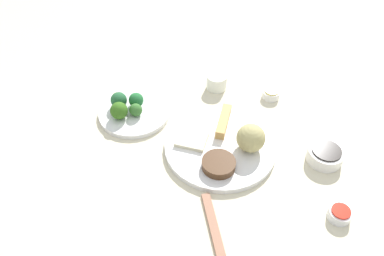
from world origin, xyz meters
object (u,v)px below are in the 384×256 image
sauce_ramekin_hot_mustard (271,94)px  main_plate (220,147)px  broccoli_plate (135,112)px  sauce_ramekin_sweet_and_sour (340,214)px  soy_sauce_bowl (325,155)px  chopsticks_pair (216,238)px  teacup (217,82)px

sauce_ramekin_hot_mustard → main_plate: bearing=-129.8°
broccoli_plate → sauce_ramekin_sweet_and_sour: bearing=-36.4°
soy_sauce_bowl → sauce_ramekin_hot_mustard: bearing=110.2°
main_plate → chopsticks_pair: (-0.03, -0.26, -0.00)m
broccoli_plate → soy_sauce_bowl: 0.54m
soy_sauce_bowl → teacup: size_ratio=1.47×
main_plate → teacup: size_ratio=4.79×
sauce_ramekin_sweet_and_sour → chopsticks_pair: size_ratio=0.22×
sauce_ramekin_hot_mustard → teacup: (-0.16, 0.05, 0.01)m
main_plate → teacup: 0.26m
broccoli_plate → chopsticks_pair: bearing=-62.8°
broccoli_plate → teacup: bearing=24.7°
soy_sauce_bowl → teacup: (-0.26, 0.31, 0.01)m
sauce_ramekin_sweet_and_sour → teacup: teacup is taller
broccoli_plate → chopsticks_pair: (0.21, -0.41, -0.00)m
sauce_ramekin_sweet_and_sour → sauce_ramekin_hot_mustard: same height
broccoli_plate → sauce_ramekin_hot_mustard: (0.41, 0.06, 0.00)m
soy_sauce_bowl → teacup: teacup is taller
chopsticks_pair → soy_sauce_bowl: bearing=36.3°
sauce_ramekin_sweet_and_sour → teacup: size_ratio=0.84×
main_plate → sauce_ramekin_sweet_and_sour: sauce_ramekin_sweet_and_sour is taller
teacup → chopsticks_pair: size_ratio=0.27×
main_plate → broccoli_plate: 0.28m
main_plate → sauce_ramekin_hot_mustard: size_ratio=5.68×
main_plate → soy_sauce_bowl: soy_sauce_bowl is taller
chopsticks_pair → sauce_ramekin_hot_mustard: bearing=66.8°
sauce_ramekin_sweet_and_sour → main_plate: bearing=139.2°
broccoli_plate → sauce_ramekin_sweet_and_sour: 0.61m
broccoli_plate → soy_sauce_bowl: soy_sauce_bowl is taller
soy_sauce_bowl → sauce_ramekin_sweet_and_sour: size_ratio=1.75×
soy_sauce_bowl → chopsticks_pair: 0.37m
sauce_ramekin_sweet_and_sour → sauce_ramekin_hot_mustard: size_ratio=1.00×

